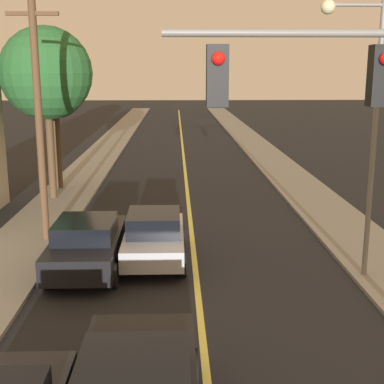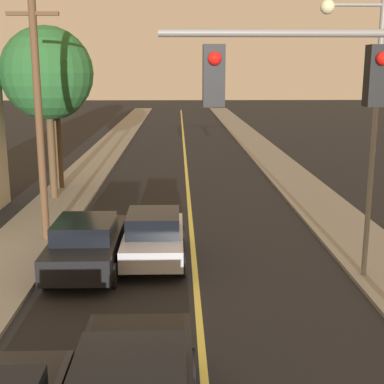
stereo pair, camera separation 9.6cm
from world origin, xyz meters
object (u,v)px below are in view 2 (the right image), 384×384
(utility_pole_left, at_px, (39,117))
(tree_left_far, at_px, (55,88))
(tree_left_near, at_px, (47,74))
(car_outer_lane_second, at_px, (87,244))
(streetlamp_right, at_px, (362,106))
(car_near_lane_second, at_px, (154,236))

(utility_pole_left, relative_size, tree_left_far, 1.27)
(utility_pole_left, xyz_separation_m, tree_left_near, (-1.08, 5.97, 1.30))
(car_outer_lane_second, distance_m, tree_left_near, 10.20)
(tree_left_near, bearing_deg, car_outer_lane_second, -71.55)
(streetlamp_right, height_order, utility_pole_left, utility_pole_left)
(streetlamp_right, bearing_deg, car_outer_lane_second, 173.57)
(utility_pole_left, bearing_deg, tree_left_far, 98.65)
(utility_pole_left, bearing_deg, streetlamp_right, -20.84)
(car_near_lane_second, xyz_separation_m, tree_left_far, (-4.88, 9.98, 3.98))
(utility_pole_left, distance_m, tree_left_far, 8.11)
(car_near_lane_second, height_order, streetlamp_right, streetlamp_right)
(tree_left_near, bearing_deg, tree_left_far, 93.89)
(car_near_lane_second, bearing_deg, tree_left_far, 116.07)
(car_near_lane_second, relative_size, car_outer_lane_second, 0.93)
(tree_left_near, xyz_separation_m, tree_left_far, (-0.14, 2.03, -0.68))
(car_near_lane_second, height_order, tree_left_near, tree_left_near)
(streetlamp_right, bearing_deg, utility_pole_left, 159.16)
(car_outer_lane_second, bearing_deg, tree_left_far, 105.79)
(car_near_lane_second, distance_m, car_outer_lane_second, 1.99)
(utility_pole_left, distance_m, tree_left_near, 6.20)
(car_outer_lane_second, distance_m, streetlamp_right, 8.33)
(car_near_lane_second, xyz_separation_m, car_outer_lane_second, (-1.87, -0.66, 0.00))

